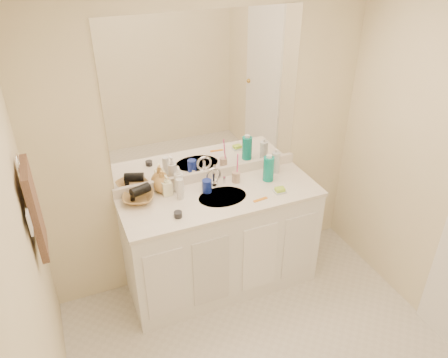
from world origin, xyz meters
TOP-DOWN VIEW (x-y plane):
  - wall_back at (0.00, 1.30)m, footprint 2.60×0.02m
  - wall_left at (-1.30, 0.00)m, footprint 0.02×2.60m
  - vanity_cabinet at (0.00, 1.02)m, footprint 1.50×0.55m
  - countertop at (0.00, 1.02)m, footprint 1.52×0.57m
  - backsplash at (0.00, 1.29)m, footprint 1.52×0.03m
  - sink_basin at (0.00, 1.00)m, footprint 0.37×0.37m
  - faucet at (0.00, 1.18)m, footprint 0.02×0.02m
  - mirror at (0.00, 1.29)m, footprint 1.48×0.01m
  - blue_mug at (-0.08, 1.12)m, footprint 0.10×0.10m
  - tan_cup at (0.18, 1.16)m, footprint 0.07×0.07m
  - toothbrush at (0.19, 1.16)m, footprint 0.02×0.04m
  - mouthwash_bottle at (0.43, 1.09)m, footprint 0.11×0.11m
  - clear_pump_bottle at (0.54, 1.18)m, footprint 0.09×0.09m
  - soap_dish at (0.43, 0.89)m, footprint 0.09×0.07m
  - green_soap at (0.43, 0.89)m, footprint 0.08×0.06m
  - orange_comb at (0.24, 0.86)m, footprint 0.12×0.04m
  - dark_jar at (-0.38, 0.89)m, footprint 0.07×0.07m
  - extra_white_bottle at (-0.30, 1.11)m, footprint 0.06×0.06m
  - soap_bottle_white at (-0.27, 1.21)m, footprint 0.09×0.09m
  - soap_bottle_cream at (-0.37, 1.20)m, footprint 0.07×0.08m
  - soap_bottle_yellow at (-0.39, 1.25)m, footprint 0.18×0.18m
  - wicker_basket at (-0.59, 1.19)m, footprint 0.29×0.29m
  - hair_dryer at (-0.57, 1.19)m, footprint 0.16×0.12m
  - towel_ring at (-1.27, 0.77)m, footprint 0.01×0.11m
  - hand_towel at (-1.25, 0.77)m, footprint 0.04×0.32m
  - switch_plate at (-1.27, 0.57)m, footprint 0.01×0.08m

SIDE VIEW (x-z plane):
  - vanity_cabinet at x=0.00m, z-range 0.00..0.85m
  - countertop at x=0.00m, z-range 0.85..0.88m
  - sink_basin at x=0.00m, z-range 0.86..0.88m
  - orange_comb at x=0.24m, z-range 0.88..0.88m
  - soap_dish at x=0.43m, z-range 0.88..0.89m
  - dark_jar at x=-0.38m, z-range 0.88..0.92m
  - green_soap at x=0.43m, z-range 0.89..0.92m
  - wicker_basket at x=-0.59m, z-range 0.88..0.94m
  - backsplash at x=0.00m, z-range 0.88..0.96m
  - tan_cup at x=0.18m, z-range 0.88..0.97m
  - blue_mug at x=-0.08m, z-range 0.88..0.98m
  - faucet at x=0.00m, z-range 0.88..0.99m
  - soap_bottle_cream at x=-0.37m, z-range 0.88..1.04m
  - extra_white_bottle at x=-0.30m, z-range 0.88..1.04m
  - soap_bottle_yellow at x=-0.39m, z-range 0.88..1.05m
  - clear_pump_bottle at x=0.54m, z-range 0.88..1.06m
  - hair_dryer at x=-0.57m, z-range 0.93..1.01m
  - mouthwash_bottle at x=0.43m, z-range 0.88..1.08m
  - soap_bottle_white at x=-0.27m, z-range 0.88..1.09m
  - toothbrush at x=0.19m, z-range 0.93..1.13m
  - wall_back at x=0.00m, z-range 0.00..2.40m
  - wall_left at x=-1.30m, z-range 0.00..2.40m
  - hand_towel at x=-1.25m, z-range 0.98..1.52m
  - switch_plate at x=-1.27m, z-range 1.24..1.36m
  - towel_ring at x=-1.27m, z-range 1.49..1.61m
  - mirror at x=0.00m, z-range 0.96..2.16m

